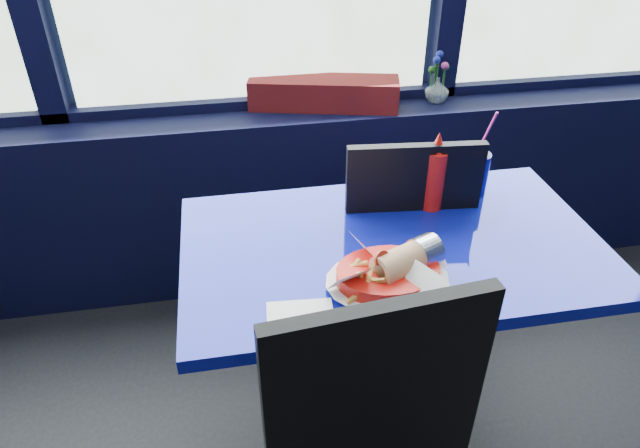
{
  "coord_description": "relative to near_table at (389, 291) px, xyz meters",
  "views": [
    {
      "loc": [
        -0.14,
        0.74,
        1.71
      ],
      "look_at": [
        0.08,
        1.98,
        0.85
      ],
      "focal_mm": 32.0,
      "sensor_mm": 36.0,
      "label": 1
    }
  ],
  "objects": [
    {
      "name": "flower_vase",
      "position": [
        0.43,
        0.87,
        0.3
      ],
      "size": [
        0.1,
        0.11,
        0.21
      ],
      "rotation": [
        0.0,
        0.0,
        0.05
      ],
      "color": "silver",
      "rests_on": "window_sill"
    },
    {
      "name": "planter_box",
      "position": [
        -0.04,
        0.89,
        0.29
      ],
      "size": [
        0.62,
        0.29,
        0.12
      ],
      "primitive_type": "cube",
      "rotation": [
        0.0,
        0.0,
        -0.24
      ],
      "color": "maroon",
      "rests_on": "window_sill"
    },
    {
      "name": "chair_near_back",
      "position": [
        0.1,
        0.29,
        -0.01
      ],
      "size": [
        0.48,
        0.48,
        0.97
      ],
      "rotation": [
        0.0,
        0.0,
        3.05
      ],
      "color": "black",
      "rests_on": "ground"
    },
    {
      "name": "near_table",
      "position": [
        0.0,
        0.0,
        0.0
      ],
      "size": [
        1.2,
        0.7,
        0.75
      ],
      "color": "black",
      "rests_on": "ground"
    },
    {
      "name": "food_basket",
      "position": [
        -0.06,
        -0.17,
        0.22
      ],
      "size": [
        0.29,
        0.28,
        0.1
      ],
      "rotation": [
        0.0,
        0.0,
        -0.02
      ],
      "color": "red",
      "rests_on": "near_table"
    },
    {
      "name": "window_sill",
      "position": [
        -0.3,
        0.87,
        -0.17
      ],
      "size": [
        5.0,
        0.26,
        0.8
      ],
      "primitive_type": "cube",
      "color": "black",
      "rests_on": "ground"
    },
    {
      "name": "ketchup_bottle",
      "position": [
        0.17,
        0.16,
        0.29
      ],
      "size": [
        0.07,
        0.07,
        0.25
      ],
      "color": "red",
      "rests_on": "near_table"
    },
    {
      "name": "napkin",
      "position": [
        -0.31,
        -0.28,
        0.18
      ],
      "size": [
        0.17,
        0.17,
        0.0
      ],
      "primitive_type": "cube",
      "rotation": [
        0.0,
        0.0,
        -0.08
      ],
      "color": "white",
      "rests_on": "near_table"
    },
    {
      "name": "soda_cup",
      "position": [
        0.33,
        0.23,
        0.25
      ],
      "size": [
        0.09,
        0.09,
        0.29
      ],
      "rotation": [
        0.0,
        0.0,
        -0.17
      ],
      "color": "#0D0B82",
      "rests_on": "near_table"
    }
  ]
}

